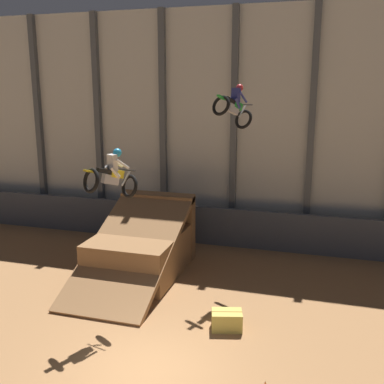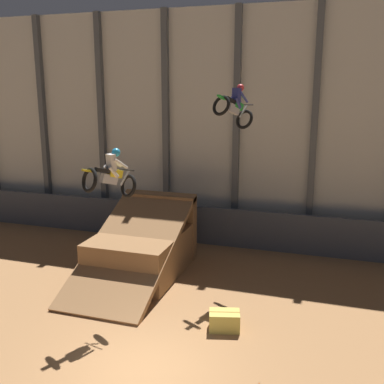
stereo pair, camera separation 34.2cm
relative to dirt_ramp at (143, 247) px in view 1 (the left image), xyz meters
The scene contains 7 objects.
ground_plane 6.62m from the dirt_ramp, 66.63° to the right, with size 60.00×60.00×0.00m, color #996B42.
arena_back_wall 6.95m from the dirt_ramp, 61.62° to the left, with size 32.00×0.40×10.50m.
lower_barrier 4.54m from the dirt_ramp, 55.09° to the left, with size 31.36×0.20×1.75m.
dirt_ramp is the anchor object (origin of this frame).
rider_bike_left_air 4.95m from the dirt_ramp, 81.13° to the right, with size 1.44×1.80×1.61m.
rider_bike_right_air 6.43m from the dirt_ramp, 10.23° to the left, with size 1.41×1.82×1.66m.
hay_bale_trackside 5.37m from the dirt_ramp, 39.75° to the right, with size 1.02×0.81×0.57m.
Camera 1 is at (3.94, -9.33, 7.04)m, focal length 42.00 mm.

